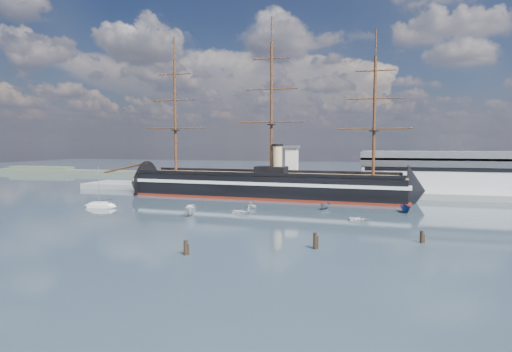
# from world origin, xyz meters

# --- Properties ---
(ground) EXTENTS (600.00, 600.00, 0.00)m
(ground) POSITION_xyz_m (0.00, 40.00, 0.00)
(ground) COLOR #232F37
(ground) RESTS_ON ground
(quay) EXTENTS (180.00, 18.00, 2.00)m
(quay) POSITION_xyz_m (10.00, 76.00, 0.00)
(quay) COLOR slate
(quay) RESTS_ON ground
(warehouse) EXTENTS (63.00, 21.00, 11.60)m
(warehouse) POSITION_xyz_m (58.00, 80.00, 7.98)
(warehouse) COLOR #B7BABC
(warehouse) RESTS_ON ground
(quay_tower) EXTENTS (5.00, 5.00, 15.00)m
(quay_tower) POSITION_xyz_m (3.00, 73.00, 9.75)
(quay_tower) COLOR silver
(quay_tower) RESTS_ON ground
(shoreline) EXTENTS (120.00, 10.00, 4.00)m
(shoreline) POSITION_xyz_m (-139.23, 135.00, 1.45)
(shoreline) COLOR #3F4C38
(shoreline) RESTS_ON ground
(warship) EXTENTS (113.27, 20.72, 53.94)m
(warship) POSITION_xyz_m (-5.03, 60.00, 4.04)
(warship) COLOR black
(warship) RESTS_ON ground
(sailboat) EXTENTS (7.38, 2.98, 11.49)m
(sailboat) POSITION_xyz_m (-41.66, 26.34, 0.73)
(sailboat) COLOR silver
(sailboat) RESTS_ON ground
(motorboat_a) EXTENTS (8.26, 5.28, 3.10)m
(motorboat_a) POSITION_xyz_m (-12.36, 21.16, 0.00)
(motorboat_a) COLOR silver
(motorboat_a) RESTS_ON ground
(motorboat_b) EXTENTS (1.99, 3.29, 1.44)m
(motorboat_b) POSITION_xyz_m (-1.19, 27.13, 0.00)
(motorboat_b) COLOR white
(motorboat_b) RESTS_ON ground
(motorboat_c) EXTENTS (5.50, 3.56, 2.07)m
(motorboat_c) POSITION_xyz_m (18.51, 40.25, 0.00)
(motorboat_c) COLOR #535C69
(motorboat_c) RESTS_ON ground
(motorboat_d) EXTENTS (4.72, 6.09, 2.05)m
(motorboat_d) POSITION_xyz_m (-1.22, 36.19, 0.00)
(motorboat_d) COLOR silver
(motorboat_d) RESTS_ON ground
(motorboat_e) EXTENTS (1.84, 3.10, 1.36)m
(motorboat_e) POSITION_xyz_m (27.94, 24.29, 0.00)
(motorboat_e) COLOR white
(motorboat_e) RESTS_ON ground
(motorboat_f) EXTENTS (6.39, 3.58, 2.42)m
(motorboat_f) POSITION_xyz_m (39.06, 39.86, 0.00)
(motorboat_f) COLOR navy
(motorboat_f) RESTS_ON ground
(piling_near_mid) EXTENTS (0.64, 0.64, 3.10)m
(piling_near_mid) POSITION_xyz_m (2.46, -13.59, 0.00)
(piling_near_mid) COLOR black
(piling_near_mid) RESTS_ON ground
(piling_near_right) EXTENTS (0.64, 0.64, 3.51)m
(piling_near_right) POSITION_xyz_m (21.74, -4.14, 0.00)
(piling_near_right) COLOR black
(piling_near_right) RESTS_ON ground
(piling_far_right) EXTENTS (0.64, 0.64, 2.84)m
(piling_far_right) POSITION_xyz_m (39.50, 5.53, 0.00)
(piling_far_right) COLOR black
(piling_far_right) RESTS_ON ground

